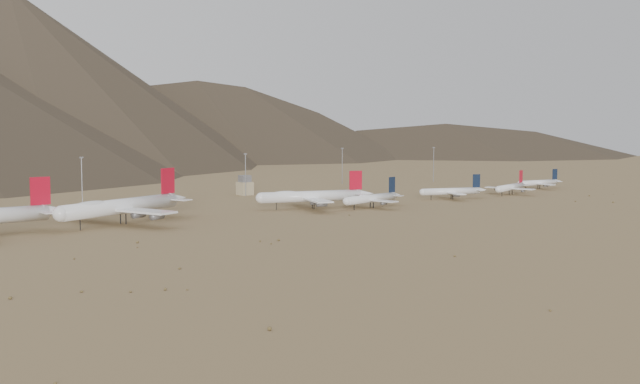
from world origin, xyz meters
TOP-DOWN VIEW (x-y plane):
  - ground at (0.00, 0.00)m, footprint 3000.00×3000.00m
  - widebody_centre at (-85.63, 37.66)m, footprint 74.84×59.79m
  - widebody_east at (17.36, 35.30)m, footprint 62.29×49.49m
  - narrowbody_a at (45.71, 20.28)m, footprint 45.91×33.47m
  - narrowbody_b at (112.14, 25.88)m, footprint 40.79×30.52m
  - narrowbody_c at (161.18, 23.33)m, footprint 41.59×30.81m
  - narrowbody_d at (208.10, 37.97)m, footprint 38.59×28.08m
  - control_tower at (30.00, 120.00)m, footprint 8.00×8.00m
  - mast_west at (-67.21, 131.74)m, footprint 2.00×0.60m
  - mast_centre at (27.22, 114.67)m, footprint 2.00×0.60m
  - mast_east at (129.75, 148.80)m, footprint 2.00×0.60m
  - mast_far_east at (194.13, 121.71)m, footprint 2.00×0.60m
  - desert_scrub at (-38.21, -82.70)m, footprint 443.39×178.47m

SIDE VIEW (x-z plane):
  - ground at x=0.00m, z-range 0.00..0.00m
  - desert_scrub at x=-38.21m, z-range -0.12..0.79m
  - narrowbody_d at x=208.10m, z-range -2.25..10.55m
  - narrowbody_c at x=161.18m, z-range -2.47..11.63m
  - narrowbody_b at x=112.14m, z-range -2.48..11.64m
  - narrowbody_a at x=45.71m, z-range -2.68..12.57m
  - control_tower at x=30.00m, z-range -0.68..11.32m
  - widebody_east at x=17.36m, z-range -2.97..16.18m
  - widebody_centre at x=-85.63m, z-range -3.62..19.68m
  - mast_west at x=-67.21m, z-range 1.35..27.05m
  - mast_centre at x=27.22m, z-range 1.35..27.05m
  - mast_east at x=129.75m, z-range 1.35..27.05m
  - mast_far_east at x=194.13m, z-range 1.35..27.05m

